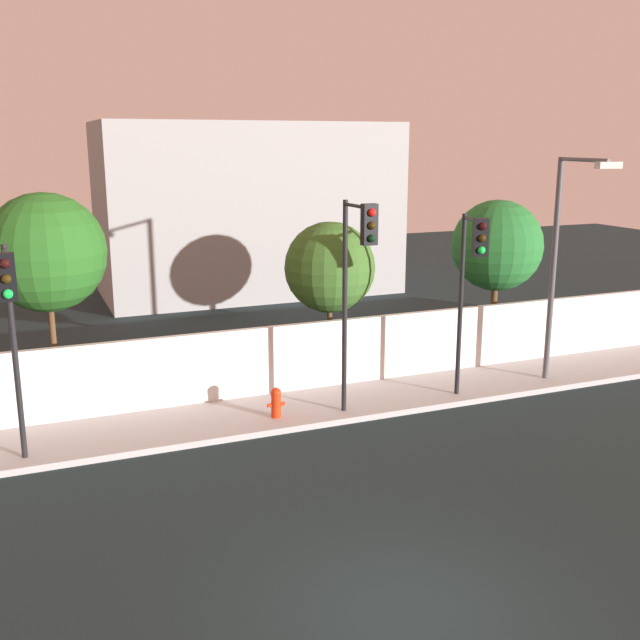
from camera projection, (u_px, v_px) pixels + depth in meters
The scene contains 12 objects.
ground_plane at pixel (404, 614), 10.64m from camera, with size 80.00×80.00×0.00m, color #1B282B.
sidewalk at pixel (242, 418), 17.99m from camera, with size 36.00×2.40×0.15m, color #B1B1B1.
perimeter_wall at pixel (226, 365), 18.92m from camera, with size 36.00×0.18×1.80m, color silver.
traffic_light_left at pixel (10, 311), 14.17m from camera, with size 0.34×1.52×4.51m.
traffic_light_center at pixel (471, 268), 18.09m from camera, with size 0.51×1.37×4.73m.
traffic_light_right at pixel (357, 264), 16.84m from camera, with size 0.34×1.49×5.16m.
street_lamp_curbside at pixel (562, 249), 19.61m from camera, with size 0.72×2.30×6.08m.
fire_hydrant at pixel (276, 401), 17.74m from camera, with size 0.44×0.26×0.74m.
roadside_tree_leftmost at pixel (46, 253), 17.86m from camera, with size 2.90×2.90×5.46m.
roadside_tree_midleft at pixel (330, 268), 20.82m from camera, with size 2.57×2.57×4.46m.
roadside_tree_midright at pixel (497, 246), 22.83m from camera, with size 2.82×2.82×4.90m.
low_building_distant at pixel (248, 209), 32.69m from camera, with size 12.72×6.00×7.44m, color #9E9E9E.
Camera 1 is at (-4.67, -8.18, 6.62)m, focal length 41.49 mm.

